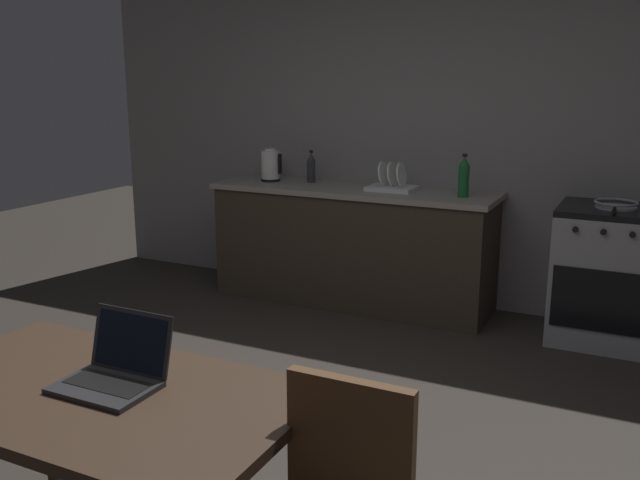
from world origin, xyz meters
The scene contains 11 objects.
ground_plane centered at (0.00, 0.00, 0.00)m, with size 12.00×12.00×0.00m, color #2D2823.
back_wall centered at (0.30, 2.67, 1.33)m, with size 6.40×0.10×2.67m, color gray.
kitchen_counter centered at (-0.50, 2.32, 0.45)m, with size 2.16×0.64×0.90m.
stove_oven centered at (1.28, 2.32, 0.45)m, with size 0.60×0.62×0.90m.
dining_table centered at (-0.01, -0.86, 0.66)m, with size 1.35×0.77×0.73m.
laptop centered at (0.01, -0.81, 0.78)m, with size 0.32×0.28×0.22m.
electric_kettle centered at (-1.22, 2.32, 1.02)m, with size 0.17×0.15×0.26m.
bottle centered at (0.34, 2.27, 1.04)m, with size 0.08×0.08×0.30m.
frying_pan centered at (1.32, 2.30, 0.92)m, with size 0.27×0.44×0.05m.
dish_rack centered at (-0.20, 2.32, 0.94)m, with size 0.34×0.26×0.21m.
bottle_b centered at (-0.90, 2.40, 1.01)m, with size 0.07×0.07×0.25m.
Camera 1 is at (1.54, -2.39, 1.72)m, focal length 38.92 mm.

